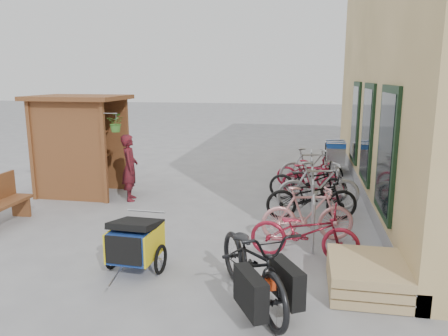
% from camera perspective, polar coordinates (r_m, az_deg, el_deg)
% --- Properties ---
extents(ground, '(80.00, 80.00, 0.00)m').
position_cam_1_polar(ground, '(7.94, -5.63, -9.16)').
color(ground, gray).
extents(kiosk, '(2.49, 1.65, 2.40)m').
position_cam_1_polar(kiosk, '(11.06, -18.68, 4.56)').
color(kiosk, brown).
rests_on(kiosk, ground).
extents(bike_rack, '(0.05, 5.35, 0.86)m').
position_cam_1_polar(bike_rack, '(9.78, 11.42, -2.11)').
color(bike_rack, '#A5A8AD').
rests_on(bike_rack, ground).
extents(pallet_stack, '(1.00, 1.20, 0.40)m').
position_cam_1_polar(pallet_stack, '(6.34, 18.13, -13.26)').
color(pallet_stack, tan).
rests_on(pallet_stack, ground).
extents(shopping_carts, '(0.56, 1.54, 1.00)m').
position_cam_1_polar(shopping_carts, '(13.60, 14.23, 1.94)').
color(shopping_carts, silver).
rests_on(shopping_carts, ground).
extents(child_trailer, '(0.85, 1.42, 0.83)m').
position_cam_1_polar(child_trailer, '(6.66, -11.51, -9.30)').
color(child_trailer, navy).
rests_on(child_trailer, ground).
extents(cargo_bike, '(1.64, 2.16, 1.09)m').
position_cam_1_polar(cargo_bike, '(5.61, 3.89, -12.37)').
color(cargo_bike, black).
rests_on(cargo_bike, ground).
extents(person_kiosk, '(0.53, 0.65, 1.55)m').
position_cam_1_polar(person_kiosk, '(10.32, -12.20, 0.05)').
color(person_kiosk, maroon).
rests_on(person_kiosk, ground).
extents(bike_0, '(1.76, 0.78, 0.90)m').
position_cam_1_polar(bike_0, '(7.03, 10.43, -8.21)').
color(bike_0, maroon).
rests_on(bike_0, ground).
extents(bike_1, '(1.69, 0.78, 0.98)m').
position_cam_1_polar(bike_1, '(7.79, 10.87, -5.90)').
color(bike_1, pink).
rests_on(bike_1, ground).
extents(bike_2, '(1.91, 0.95, 0.96)m').
position_cam_1_polar(bike_2, '(8.95, 11.37, -3.65)').
color(bike_2, black).
rests_on(bike_2, ground).
extents(bike_3, '(1.88, 0.91, 1.09)m').
position_cam_1_polar(bike_3, '(9.52, 12.25, -2.36)').
color(bike_3, '#A9A8AD').
rests_on(bike_3, ground).
extents(bike_4, '(1.85, 0.81, 0.94)m').
position_cam_1_polar(bike_4, '(10.23, 10.89, -1.74)').
color(bike_4, black).
rests_on(bike_4, ground).
extents(bike_5, '(1.58, 0.79, 0.91)m').
position_cam_1_polar(bike_5, '(10.50, 11.53, -1.49)').
color(bike_5, maroon).
rests_on(bike_5, ground).
extents(bike_6, '(1.62, 0.77, 0.82)m').
position_cam_1_polar(bike_6, '(11.50, 10.73, -0.53)').
color(bike_6, maroon).
rests_on(bike_6, ground).
extents(bike_7, '(1.74, 1.01, 1.01)m').
position_cam_1_polar(bike_7, '(11.77, 11.17, 0.19)').
color(bike_7, '#A9A8AD').
rests_on(bike_7, ground).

